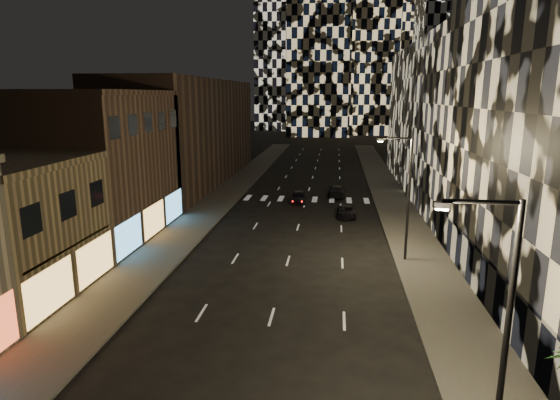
% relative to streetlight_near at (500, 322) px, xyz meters
% --- Properties ---
extents(sidewalk_left, '(4.00, 120.00, 0.15)m').
position_rel_streetlight_near_xyz_m(sidewalk_left, '(-18.35, 40.00, -5.28)').
color(sidewalk_left, '#47443F').
rests_on(sidewalk_left, ground).
extents(sidewalk_right, '(4.00, 120.00, 0.15)m').
position_rel_streetlight_near_xyz_m(sidewalk_right, '(1.65, 40.00, -5.28)').
color(sidewalk_right, '#47443F').
rests_on(sidewalk_right, ground).
extents(curb_left, '(0.20, 120.00, 0.15)m').
position_rel_streetlight_near_xyz_m(curb_left, '(-16.25, 40.00, -5.28)').
color(curb_left, '#4C4C47').
rests_on(curb_left, ground).
extents(curb_right, '(0.20, 120.00, 0.15)m').
position_rel_streetlight_near_xyz_m(curb_right, '(-0.45, 40.00, -5.28)').
color(curb_right, '#4C4C47').
rests_on(curb_right, ground).
extents(retail_brown, '(10.00, 15.00, 12.00)m').
position_rel_streetlight_near_xyz_m(retail_brown, '(-25.35, 23.50, 0.65)').
color(retail_brown, brown).
rests_on(retail_brown, ground).
extents(retail_filler_left, '(10.00, 40.00, 14.00)m').
position_rel_streetlight_near_xyz_m(retail_filler_left, '(-25.35, 50.00, 1.65)').
color(retail_filler_left, brown).
rests_on(retail_filler_left, ground).
extents(midrise_base, '(0.60, 25.00, 3.00)m').
position_rel_streetlight_near_xyz_m(midrise_base, '(3.95, 14.50, -3.85)').
color(midrise_base, '#383838').
rests_on(midrise_base, ground).
extents(midrise_filler_right, '(16.00, 40.00, 18.00)m').
position_rel_streetlight_near_xyz_m(midrise_filler_right, '(11.65, 47.00, 3.65)').
color(midrise_filler_right, '#232326').
rests_on(midrise_filler_right, ground).
extents(streetlight_near, '(2.55, 0.25, 9.00)m').
position_rel_streetlight_near_xyz_m(streetlight_near, '(0.00, 0.00, 0.00)').
color(streetlight_near, black).
rests_on(streetlight_near, sidewalk_right).
extents(streetlight_far, '(2.55, 0.25, 9.00)m').
position_rel_streetlight_near_xyz_m(streetlight_far, '(0.00, 20.00, 0.00)').
color(streetlight_far, black).
rests_on(streetlight_far, sidewalk_right).
extents(car_dark_midlane, '(1.88, 4.08, 1.36)m').
position_rel_streetlight_near_xyz_m(car_dark_midlane, '(-9.09, 38.05, -4.67)').
color(car_dark_midlane, black).
rests_on(car_dark_midlane, ground).
extents(car_dark_oncoming, '(1.97, 4.78, 1.38)m').
position_rel_streetlight_near_xyz_m(car_dark_oncoming, '(-4.85, 41.90, -4.66)').
color(car_dark_oncoming, black).
rests_on(car_dark_oncoming, ground).
extents(car_dark_rightlane, '(1.90, 3.90, 1.07)m').
position_rel_streetlight_near_xyz_m(car_dark_rightlane, '(-3.84, 32.22, -4.82)').
color(car_dark_rightlane, black).
rests_on(car_dark_rightlane, ground).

